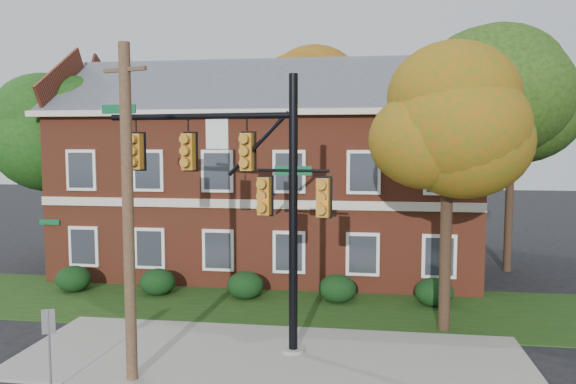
# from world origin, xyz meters

# --- Properties ---
(ground) EXTENTS (120.00, 120.00, 0.00)m
(ground) POSITION_xyz_m (0.00, 0.00, 0.00)
(ground) COLOR black
(ground) RESTS_ON ground
(sidewalk) EXTENTS (14.00, 5.00, 0.08)m
(sidewalk) POSITION_xyz_m (0.00, 1.00, 0.04)
(sidewalk) COLOR gray
(sidewalk) RESTS_ON ground
(grass_strip) EXTENTS (30.00, 6.00, 0.04)m
(grass_strip) POSITION_xyz_m (0.00, 6.00, 0.02)
(grass_strip) COLOR #193811
(grass_strip) RESTS_ON ground
(apartment_building) EXTENTS (18.80, 8.80, 9.74)m
(apartment_building) POSITION_xyz_m (-2.00, 11.95, 4.99)
(apartment_building) COLOR brown
(apartment_building) RESTS_ON ground
(hedge_far_left) EXTENTS (1.40, 1.26, 1.05)m
(hedge_far_left) POSITION_xyz_m (-9.00, 6.70, 0.53)
(hedge_far_left) COLOR black
(hedge_far_left) RESTS_ON ground
(hedge_left) EXTENTS (1.40, 1.26, 1.05)m
(hedge_left) POSITION_xyz_m (-5.50, 6.70, 0.53)
(hedge_left) COLOR black
(hedge_left) RESTS_ON ground
(hedge_center) EXTENTS (1.40, 1.26, 1.05)m
(hedge_center) POSITION_xyz_m (-2.00, 6.70, 0.53)
(hedge_center) COLOR black
(hedge_center) RESTS_ON ground
(hedge_right) EXTENTS (1.40, 1.26, 1.05)m
(hedge_right) POSITION_xyz_m (1.50, 6.70, 0.53)
(hedge_right) COLOR black
(hedge_right) RESTS_ON ground
(hedge_far_right) EXTENTS (1.40, 1.26, 1.05)m
(hedge_far_right) POSITION_xyz_m (5.00, 6.70, 0.53)
(hedge_far_right) COLOR black
(hedge_far_right) RESTS_ON ground
(tree_near_right) EXTENTS (4.50, 4.25, 8.58)m
(tree_near_right) POSITION_xyz_m (5.22, 3.87, 6.67)
(tree_near_right) COLOR black
(tree_near_right) RESTS_ON ground
(tree_left_rear) EXTENTS (5.40, 5.10, 8.88)m
(tree_left_rear) POSITION_xyz_m (-11.73, 10.84, 6.68)
(tree_left_rear) COLOR black
(tree_left_rear) RESTS_ON ground
(tree_right_rear) EXTENTS (6.30, 5.95, 10.62)m
(tree_right_rear) POSITION_xyz_m (9.31, 12.81, 8.12)
(tree_right_rear) COLOR black
(tree_right_rear) RESTS_ON ground
(tree_far_rear) EXTENTS (6.84, 6.46, 11.52)m
(tree_far_rear) POSITION_xyz_m (-0.66, 19.79, 8.84)
(tree_far_rear) COLOR black
(tree_far_rear) RESTS_ON ground
(traffic_signal) EXTENTS (6.94, 1.11, 7.78)m
(traffic_signal) POSITION_xyz_m (-0.83, 1.53, 4.83)
(traffic_signal) COLOR gray
(traffic_signal) RESTS_ON ground
(utility_pole) EXTENTS (1.25, 0.51, 8.30)m
(utility_pole) POSITION_xyz_m (-3.16, -1.00, 4.21)
(utility_pole) COLOR #493222
(utility_pole) RESTS_ON ground
(sign_post) EXTENTS (0.29, 0.14, 2.07)m
(sign_post) POSITION_xyz_m (-4.73, -2.00, 1.41)
(sign_post) COLOR slate
(sign_post) RESTS_ON ground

